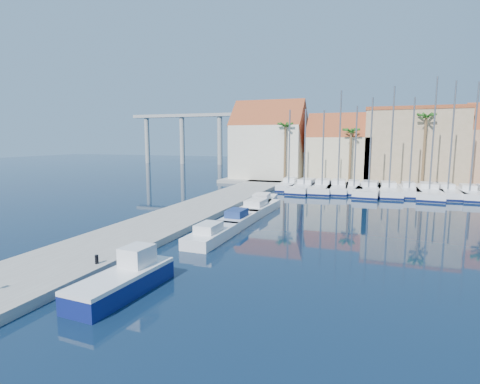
# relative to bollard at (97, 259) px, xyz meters

# --- Properties ---
(ground) EXTENTS (260.00, 260.00, 0.00)m
(ground) POSITION_rel_bollard_xyz_m (6.60, 0.82, -0.74)
(ground) COLOR black
(ground) RESTS_ON ground
(quay_west) EXTENTS (6.00, 77.00, 0.50)m
(quay_west) POSITION_rel_bollard_xyz_m (-2.40, 14.32, -0.49)
(quay_west) COLOR gray
(quay_west) RESTS_ON ground
(shore_north) EXTENTS (54.00, 16.00, 0.50)m
(shore_north) POSITION_rel_bollard_xyz_m (16.60, 48.82, -0.49)
(shore_north) COLOR gray
(shore_north) RESTS_ON ground
(bollard) EXTENTS (0.20, 0.20, 0.49)m
(bollard) POSITION_rel_bollard_xyz_m (0.00, 0.00, 0.00)
(bollard) COLOR black
(bollard) RESTS_ON quay_west
(fishing_boat) EXTENTS (2.28, 5.86, 2.01)m
(fishing_boat) POSITION_rel_bollard_xyz_m (3.13, -1.76, -0.08)
(fishing_boat) COLOR navy
(fishing_boat) RESTS_ON ground
(motorboat_west_0) EXTENTS (2.08, 6.18, 1.40)m
(motorboat_west_0) POSITION_rel_bollard_xyz_m (3.31, 7.98, -0.24)
(motorboat_west_0) COLOR white
(motorboat_west_0) RESTS_ON ground
(motorboat_west_1) EXTENTS (2.08, 6.17, 1.40)m
(motorboat_west_1) POSITION_rel_bollard_xyz_m (3.36, 13.53, -0.24)
(motorboat_west_1) COLOR white
(motorboat_west_1) RESTS_ON ground
(motorboat_west_2) EXTENTS (2.71, 7.42, 1.40)m
(motorboat_west_2) POSITION_rel_bollard_xyz_m (3.36, 19.23, -0.24)
(motorboat_west_2) COLOR white
(motorboat_west_2) RESTS_ON ground
(motorboat_west_3) EXTENTS (2.98, 7.29, 1.40)m
(motorboat_west_3) POSITION_rel_bollard_xyz_m (2.66, 23.18, -0.24)
(motorboat_west_3) COLOR white
(motorboat_west_3) RESTS_ON ground
(sailboat_0) EXTENTS (2.79, 9.13, 11.35)m
(sailboat_0) POSITION_rel_bollard_xyz_m (2.49, 37.69, -0.16)
(sailboat_0) COLOR white
(sailboat_0) RESTS_ON ground
(sailboat_1) EXTENTS (3.57, 10.87, 11.29)m
(sailboat_1) POSITION_rel_bollard_xyz_m (5.01, 36.54, -0.18)
(sailboat_1) COLOR white
(sailboat_1) RESTS_ON ground
(sailboat_2) EXTENTS (3.17, 10.69, 11.10)m
(sailboat_2) POSITION_rel_bollard_xyz_m (7.36, 36.89, -0.18)
(sailboat_2) COLOR white
(sailboat_2) RESTS_ON ground
(sailboat_3) EXTENTS (3.02, 10.18, 13.64)m
(sailboat_3) POSITION_rel_bollard_xyz_m (9.49, 37.25, -0.15)
(sailboat_3) COLOR white
(sailboat_3) RESTS_ON ground
(sailboat_4) EXTENTS (2.58, 8.27, 11.59)m
(sailboat_4) POSITION_rel_bollard_xyz_m (11.59, 37.20, -0.14)
(sailboat_4) COLOR white
(sailboat_4) RESTS_ON ground
(sailboat_5) EXTENTS (3.84, 11.52, 12.50)m
(sailboat_5) POSITION_rel_bollard_xyz_m (13.56, 36.39, -0.18)
(sailboat_5) COLOR white
(sailboat_5) RESTS_ON ground
(sailboat_6) EXTENTS (3.14, 10.33, 13.82)m
(sailboat_6) POSITION_rel_bollard_xyz_m (16.00, 36.60, -0.15)
(sailboat_6) COLOR white
(sailboat_6) RESTS_ON ground
(sailboat_7) EXTENTS (2.42, 8.33, 12.47)m
(sailboat_7) POSITION_rel_bollard_xyz_m (18.45, 37.02, -0.13)
(sailboat_7) COLOR white
(sailboat_7) RESTS_ON ground
(sailboat_8) EXTENTS (4.10, 11.99, 14.77)m
(sailboat_8) POSITION_rel_bollard_xyz_m (20.84, 36.90, -0.16)
(sailboat_8) COLOR white
(sailboat_8) RESTS_ON ground
(sailboat_9) EXTENTS (3.23, 9.50, 14.27)m
(sailboat_9) POSITION_rel_bollard_xyz_m (22.89, 37.33, -0.12)
(sailboat_9) COLOR white
(sailboat_9) RESTS_ON ground
(sailboat_10) EXTENTS (2.79, 9.03, 13.95)m
(sailboat_10) POSITION_rel_bollard_xyz_m (25.25, 36.76, -0.12)
(sailboat_10) COLOR white
(sailboat_10) RESTS_ON ground
(building_0) EXTENTS (12.30, 9.00, 13.50)m
(building_0) POSITION_rel_bollard_xyz_m (-3.40, 47.82, 5.78)
(building_0) COLOR beige
(building_0) RESTS_ON shore_north
(building_1) EXTENTS (10.30, 8.00, 11.00)m
(building_1) POSITION_rel_bollard_xyz_m (8.60, 47.82, 4.55)
(building_1) COLOR beige
(building_1) RESTS_ON shore_north
(building_2) EXTENTS (14.20, 10.20, 11.50)m
(building_2) POSITION_rel_bollard_xyz_m (19.60, 48.82, 5.51)
(building_2) COLOR tan
(building_2) RESTS_ON shore_north
(palm_0) EXTENTS (2.60, 2.60, 10.15)m
(palm_0) POSITION_rel_bollard_xyz_m (0.60, 42.82, 8.33)
(palm_0) COLOR brown
(palm_0) RESTS_ON shore_north
(palm_1) EXTENTS (2.60, 2.60, 9.15)m
(palm_1) POSITION_rel_bollard_xyz_m (10.60, 42.82, 7.39)
(palm_1) COLOR brown
(palm_1) RESTS_ON shore_north
(palm_2) EXTENTS (2.60, 2.60, 11.15)m
(palm_2) POSITION_rel_bollard_xyz_m (20.60, 42.82, 9.27)
(palm_2) COLOR brown
(palm_2) RESTS_ON shore_north
(viaduct) EXTENTS (48.00, 2.20, 14.45)m
(viaduct) POSITION_rel_bollard_xyz_m (-32.47, 82.82, 9.50)
(viaduct) COLOR #9E9E99
(viaduct) RESTS_ON ground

